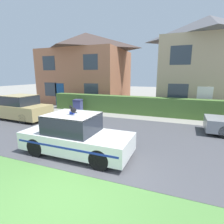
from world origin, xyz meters
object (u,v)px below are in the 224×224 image
neighbour_car_far (19,108)px  wheelie_bin (78,106)px  police_car (76,136)px  house_right (205,63)px  house_left (87,68)px  cat (73,110)px

neighbour_car_far → wheelie_bin: neighbour_car_far is taller
police_car → wheelie_bin: (-3.76, 6.19, -0.18)m
house_right → house_left: bearing=178.5°
police_car → wheelie_bin: police_car is taller
neighbour_car_far → house_right: 14.70m
police_car → house_right: house_right is taller
police_car → cat: 1.03m
cat → wheelie_bin: size_ratio=0.30×
neighbour_car_far → house_right: size_ratio=0.61×
house_left → wheelie_bin: house_left is taller
wheelie_bin → neighbour_car_far: bearing=-144.0°
cat → house_left: 13.61m
neighbour_car_far → house_right: bearing=-141.5°
wheelie_bin → cat: bearing=-71.4°
neighbour_car_far → house_left: bearing=-89.6°
police_car → wheelie_bin: size_ratio=3.90×
house_left → wheelie_bin: size_ratio=8.07×
cat → wheelie_bin: bearing=-74.2°
cat → neighbour_car_far: 7.34m
police_car → cat: (0.03, -0.14, 1.02)m
wheelie_bin → police_car: bearing=-71.0°
cat → neighbour_car_far: bearing=-42.2°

